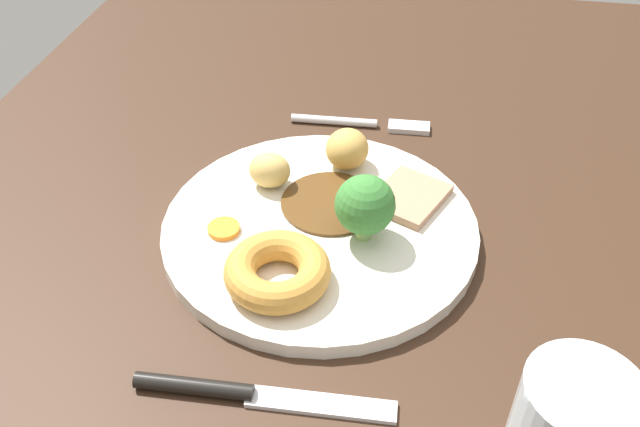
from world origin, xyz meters
TOP-DOWN VIEW (x-y plane):
  - dining_table at (0.00, 0.00)cm, footprint 120.00×84.00cm
  - dinner_plate at (-1.18, -1.09)cm, footprint 27.93×27.93cm
  - gravy_pool at (-3.86, -0.58)cm, footprint 9.12×9.12cm
  - meat_slice_main at (-5.67, 6.42)cm, footprint 8.62×8.02cm
  - yorkshire_pudding at (6.69, -3.12)cm, footprint 8.52×8.52cm
  - roast_potato_left at (-10.10, -0.39)cm, footprint 4.63×4.36cm
  - roast_potato_right at (-5.78, -6.67)cm, footprint 3.61×4.17cm
  - carrot_coin_front at (1.41, -9.14)cm, footprint 2.83×2.83cm
  - broccoli_floret at (0.04, 2.92)cm, footprint 5.13×5.13cm
  - fork at (-19.62, 0.65)cm, footprint 2.19×15.30cm
  - knife at (16.69, -3.59)cm, footprint 2.20×18.54cm

SIDE VIEW (x-z plane):
  - dining_table at x=0.00cm, z-range 0.00..3.60cm
  - fork at x=-19.62cm, z-range 3.54..4.44cm
  - knife at x=16.69cm, z-range 3.45..4.65cm
  - dinner_plate at x=-1.18cm, z-range 3.60..5.00cm
  - gravy_pool at x=-3.86cm, z-range 5.00..5.30cm
  - carrot_coin_front at x=1.41cm, z-range 5.00..5.48cm
  - meat_slice_main at x=-5.67cm, z-range 5.00..5.80cm
  - yorkshire_pudding at x=6.69cm, z-range 5.00..7.58cm
  - roast_potato_right at x=-5.78cm, z-range 5.00..8.35cm
  - roast_potato_left at x=-10.10cm, z-range 5.00..8.89cm
  - broccoli_floret at x=0.04cm, z-range 5.41..11.48cm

